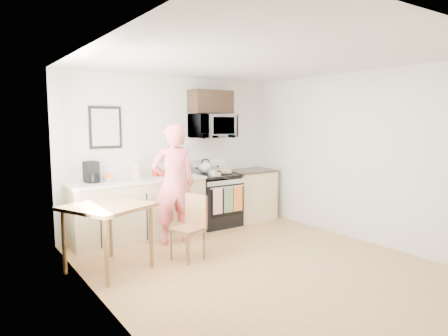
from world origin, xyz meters
TOP-DOWN VIEW (x-y plane):
  - floor at (0.00, 0.00)m, footprint 4.60×4.60m
  - back_wall at (0.00, 2.30)m, footprint 4.00×0.04m
  - left_wall at (-2.00, 0.00)m, footprint 0.04×4.60m
  - right_wall at (2.00, 0.00)m, footprint 0.04×4.60m
  - ceiling at (0.00, 0.00)m, footprint 4.00×4.60m
  - window at (-1.96, 0.80)m, footprint 0.06×1.40m
  - cabinet_left at (-0.80, 2.00)m, footprint 2.10×0.60m
  - countertop_left at (-0.80, 2.00)m, footprint 2.14×0.64m
  - cabinet_right at (1.43, 2.00)m, footprint 0.84×0.60m
  - countertop_right at (1.43, 2.00)m, footprint 0.88×0.64m
  - range at (0.63, 1.98)m, footprint 0.76×0.70m
  - microwave at (0.63, 2.08)m, footprint 0.76×0.51m
  - upper_cabinet at (0.63, 2.12)m, footprint 0.76×0.35m
  - wall_art at (-1.20, 2.28)m, footprint 0.50×0.04m
  - wall_trivet at (0.05, 2.28)m, footprint 0.20×0.02m
  - person at (-0.47, 1.45)m, footprint 0.75×0.59m
  - dining_table at (-1.65, 0.92)m, footprint 1.02×1.02m
  - chair at (-0.54, 0.75)m, footprint 0.49×0.46m
  - knife_block at (-0.06, 2.08)m, footprint 0.12×0.15m
  - utensil_crock at (-0.41, 2.20)m, footprint 0.11×0.11m
  - fruit_bowl at (-1.20, 2.16)m, footprint 0.26×0.26m
  - milk_carton at (-0.83, 2.05)m, footprint 0.11×0.11m
  - coffee_maker at (-1.48, 2.11)m, footprint 0.20×0.27m
  - bread_bag at (-0.30, 1.85)m, footprint 0.34×0.23m
  - cake at (0.81, 1.92)m, footprint 0.25×0.25m
  - kettle at (0.54, 2.17)m, footprint 0.21×0.21m
  - pot at (0.47, 1.76)m, footprint 0.21×0.36m

SIDE VIEW (x-z plane):
  - floor at x=0.00m, z-range 0.00..0.00m
  - range at x=0.63m, z-range -0.14..1.02m
  - cabinet_left at x=-0.80m, z-range 0.00..0.90m
  - cabinet_right at x=1.43m, z-range 0.00..0.90m
  - chair at x=-0.54m, z-range 0.13..0.99m
  - dining_table at x=-1.65m, z-range 0.32..1.15m
  - person at x=-0.47m, z-range 0.00..1.81m
  - countertop_left at x=-0.80m, z-range 0.90..0.94m
  - countertop_right at x=1.43m, z-range 0.90..0.94m
  - cake at x=0.81m, z-range 0.92..1.01m
  - fruit_bowl at x=-1.20m, z-range 0.93..1.03m
  - pot at x=0.47m, z-range 0.93..1.03m
  - bread_bag at x=-0.30m, z-range 0.94..1.05m
  - kettle at x=0.54m, z-range 0.91..1.17m
  - knife_block at x=-0.06m, z-range 0.94..1.17m
  - milk_carton at x=-0.83m, z-range 0.94..1.21m
  - utensil_crock at x=-0.41m, z-range 0.91..1.24m
  - coffee_maker at x=-1.48m, z-range 0.93..1.24m
  - back_wall at x=0.00m, z-range 0.00..2.60m
  - left_wall at x=-2.00m, z-range 0.00..2.60m
  - right_wall at x=2.00m, z-range 0.00..2.60m
  - wall_trivet at x=0.05m, z-range 1.20..1.40m
  - window at x=-1.96m, z-range 0.80..2.30m
  - wall_art at x=-1.20m, z-range 1.43..2.08m
  - microwave at x=0.63m, z-range 1.55..1.97m
  - upper_cabinet at x=0.63m, z-range 1.98..2.38m
  - ceiling at x=0.00m, z-range 2.58..2.62m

